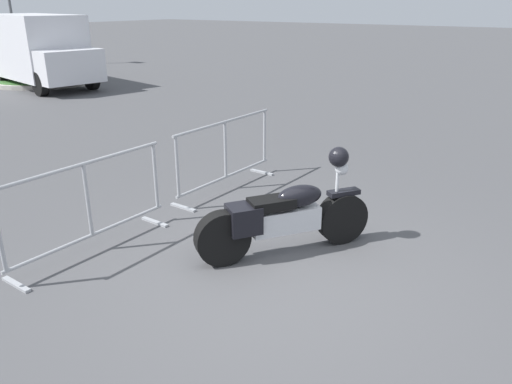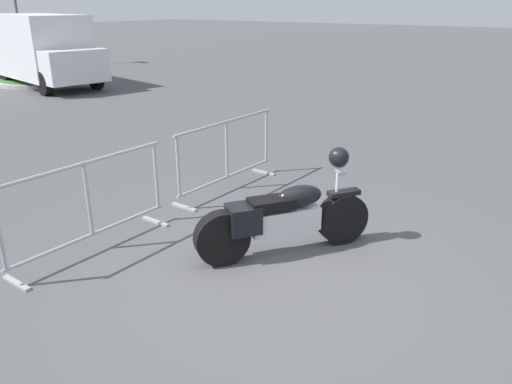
{
  "view_description": "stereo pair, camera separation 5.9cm",
  "coord_description": "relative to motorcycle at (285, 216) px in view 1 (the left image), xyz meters",
  "views": [
    {
      "loc": [
        -3.81,
        -2.35,
        2.69
      ],
      "look_at": [
        0.58,
        0.71,
        0.65
      ],
      "focal_mm": 35.0,
      "sensor_mm": 36.0,
      "label": 1
    },
    {
      "loc": [
        -3.77,
        -2.4,
        2.69
      ],
      "look_at": [
        0.58,
        0.71,
        0.65
      ],
      "focal_mm": 35.0,
      "sensor_mm": 36.0,
      "label": 2
    }
  ],
  "objects": [
    {
      "name": "crowd_barrier_near",
      "position": [
        -1.24,
        1.82,
        0.1
      ],
      "size": [
        2.14,
        0.47,
        1.07
      ],
      "rotation": [
        0.0,
        0.0,
        -0.02
      ],
      "color": "#9EA0A5",
      "rests_on": "ground"
    },
    {
      "name": "crowd_barrier_far",
      "position": [
        1.24,
        1.82,
        0.1
      ],
      "size": [
        2.14,
        0.47,
        1.07
      ],
      "rotation": [
        0.0,
        0.0,
        -0.02
      ],
      "color": "#9EA0A5",
      "rests_on": "ground"
    },
    {
      "name": "planter_island",
      "position": [
        6.49,
        14.02,
        -0.09
      ],
      "size": [
        3.96,
        3.96,
        1.07
      ],
      "color": "#ADA89E",
      "rests_on": "ground"
    },
    {
      "name": "delivery_van",
      "position": [
        5.55,
        13.16,
        0.79
      ],
      "size": [
        2.78,
        5.26,
        2.31
      ],
      "rotation": [
        0.0,
        0.0,
        -1.74
      ],
      "color": "silver",
      "rests_on": "ground"
    },
    {
      "name": "ground_plane",
      "position": [
        -0.58,
        -0.31,
        -0.45
      ],
      "size": [
        120.0,
        120.0,
        0.0
      ],
      "primitive_type": "plane",
      "color": "#4C4C4F"
    },
    {
      "name": "motorcycle",
      "position": [
        0.0,
        0.0,
        0.0
      ],
      "size": [
        1.83,
        1.3,
        1.18
      ],
      "rotation": [
        0.0,
        0.0,
        -0.59
      ],
      "color": "black",
      "rests_on": "ground"
    }
  ]
}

